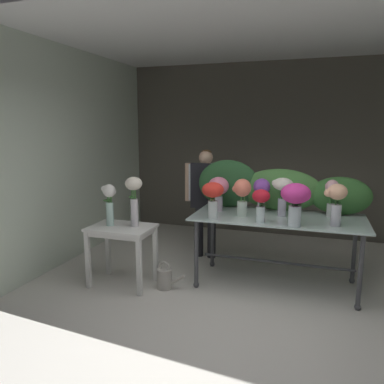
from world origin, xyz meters
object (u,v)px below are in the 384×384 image
Objects in this scene: vase_violet_tulips at (262,191)px; vase_ivory_dahlias at (282,190)px; vase_white_roses_tall at (109,202)px; vase_scarlet_anemones at (213,195)px; vase_blush_freesia at (332,195)px; vase_peach_lilies at (336,200)px; vase_cream_lisianthus_tall at (134,196)px; watering_can at (165,278)px; side_table_white at (122,235)px; vase_rosy_snapdragons at (218,189)px; display_table_glass at (277,227)px; vase_magenta_roses at (296,198)px; vase_coral_peonies at (242,194)px; florist at (205,191)px; vase_crimson_carnations at (261,201)px.

vase_ivory_dahlias is at bearing -26.23° from vase_violet_tulips.
vase_white_roses_tall is at bearing -162.94° from vase_ivory_dahlias.
vase_violet_tulips is at bearing 46.57° from vase_scarlet_anemones.
vase_blush_freesia is at bearing 16.27° from vase_white_roses_tall.
vase_peach_lilies is 0.94m from vase_violet_tulips.
watering_can is at bearing -1.35° from vase_cream_lisianthus_tall.
vase_violet_tulips is 1.58m from watering_can.
vase_white_roses_tall reaches higher than side_table_white.
vase_rosy_snapdragons reaches higher than vase_scarlet_anemones.
vase_violet_tulips is at bearing 11.08° from vase_rosy_snapdragons.
vase_peach_lilies reaches higher than vase_white_roses_tall.
vase_white_roses_tall is at bearing -170.18° from vase_cream_lisianthus_tall.
display_table_glass is 0.88m from vase_scarlet_anemones.
display_table_glass is at bearing 119.11° from vase_magenta_roses.
vase_rosy_snapdragons is 1.04m from vase_cream_lisianthus_tall.
vase_blush_freesia is 2.19m from watering_can.
display_table_glass is 1.47m from watering_can.
vase_scarlet_anemones reaches higher than vase_violet_tulips.
vase_rosy_snapdragons is at bearing 33.37° from vase_cream_lisianthus_tall.
vase_violet_tulips is 1.85m from vase_white_roses_tall.
vase_rosy_snapdragons reaches higher than watering_can.
vase_white_roses_tall is (-1.96, -0.60, -0.15)m from vase_ivory_dahlias.
vase_peach_lilies is 1.29× the size of watering_can.
vase_coral_peonies is (1.36, 0.45, 0.50)m from side_table_white.
vase_cream_lisianthus_tall reaches higher than vase_blush_freesia.
vase_violet_tulips reaches higher than side_table_white.
vase_cream_lisianthus_tall is at bearing -161.70° from vase_coral_peonies.
vase_scarlet_anemones is 0.41m from vase_rosy_snapdragons.
vase_blush_freesia is 2.62m from vase_white_roses_tall.
vase_scarlet_anemones is (0.39, -1.03, 0.15)m from florist.
watering_can is at bearing -96.68° from florist.
vase_violet_tulips is at bearing 142.15° from display_table_glass.
vase_rosy_snapdragons is at bearing -61.08° from florist.
florist reaches higher than vase_cream_lisianthus_tall.
side_table_white is at bearing -162.71° from vase_blush_freesia.
vase_cream_lisianthus_tall reaches higher than vase_coral_peonies.
vase_rosy_snapdragons is 1.22× the size of watering_can.
vase_white_roses_tall is at bearing -176.38° from watering_can.
vase_magenta_roses is 1.05× the size of vase_blush_freesia.
watering_can is at bearing -159.30° from vase_blush_freesia.
vase_scarlet_anemones is 0.85× the size of vase_white_roses_tall.
vase_white_roses_tall is at bearing -123.42° from florist.
vase_white_roses_tall is at bearing -163.73° from vase_blush_freesia.
side_table_white is 2.01× the size of vase_crimson_carnations.
vase_peach_lilies is 2.26m from vase_cream_lisianthus_tall.
vase_magenta_roses reaches higher than vase_coral_peonies.
side_table_white is (-1.77, -0.56, -0.11)m from display_table_glass.
vase_rosy_snapdragons reaches higher than vase_crimson_carnations.
vase_cream_lisianthus_tall is (0.30, 0.05, 0.08)m from vase_white_roses_tall.
vase_crimson_carnations is at bearing -114.99° from display_table_glass.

